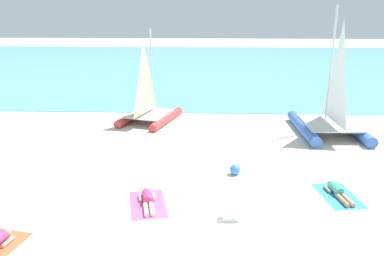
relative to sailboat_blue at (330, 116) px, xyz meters
The scene contains 10 objects.
ground_plane 6.76m from the sailboat_blue, 169.26° to the left, with size 120.00×120.00×0.00m, color beige.
ocean_water 24.48m from the sailboat_blue, 105.61° to the left, with size 120.00×40.00×0.05m, color #5BB2C1.
sailboat_blue is the anchor object (origin of this frame).
sailboat_red 9.29m from the sailboat_blue, 169.06° to the left, with size 3.36×4.28×4.90m.
towel_middle 10.89m from the sailboat_blue, 135.97° to the right, with size 1.10×1.90×0.01m, color #D84C99.
sunbather_middle 10.85m from the sailboat_blue, 136.28° to the right, with size 0.73×1.56×0.30m.
towel_right 6.95m from the sailboat_blue, 103.46° to the right, with size 1.10×1.90×0.01m, color #338CD8.
sunbather_right 6.88m from the sailboat_blue, 103.67° to the right, with size 0.63×1.57×0.30m.
beach_ball 7.13m from the sailboat_blue, 133.76° to the right, with size 0.40×0.40×0.40m, color #337FE5.
cooler_box 9.86m from the sailboat_blue, 122.08° to the right, with size 0.50×0.36×0.36m, color white.
Camera 1 is at (0.63, -9.77, 5.94)m, focal length 36.50 mm.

